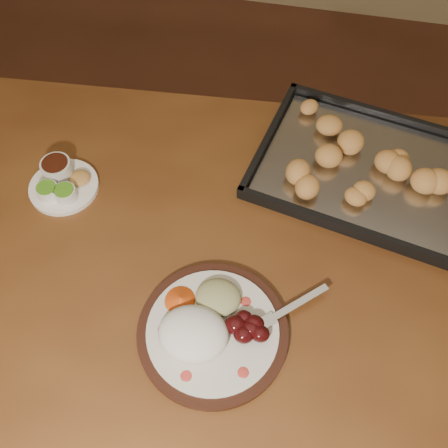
# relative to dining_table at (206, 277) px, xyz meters

# --- Properties ---
(ground) EXTENTS (4.00, 4.00, 0.00)m
(ground) POSITION_rel_dining_table_xyz_m (-0.09, 0.01, -0.65)
(ground) COLOR #552E1D
(ground) RESTS_ON ground
(dining_table) EXTENTS (1.56, 1.01, 0.75)m
(dining_table) POSITION_rel_dining_table_xyz_m (0.00, 0.00, 0.00)
(dining_table) COLOR brown
(dining_table) RESTS_ON ground
(dinner_plate) EXTENTS (0.33, 0.27, 0.06)m
(dinner_plate) POSITION_rel_dining_table_xyz_m (0.04, -0.15, 0.12)
(dinner_plate) COLOR black
(dinner_plate) RESTS_ON dining_table
(condiment_saucer) EXTENTS (0.15, 0.15, 0.05)m
(condiment_saucer) POSITION_rel_dining_table_xyz_m (-0.34, 0.10, 0.12)
(condiment_saucer) COLOR white
(condiment_saucer) RESTS_ON dining_table
(baking_tray) EXTENTS (0.54, 0.44, 0.05)m
(baking_tray) POSITION_rel_dining_table_xyz_m (0.31, 0.28, 0.11)
(baking_tray) COLOR black
(baking_tray) RESTS_ON dining_table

